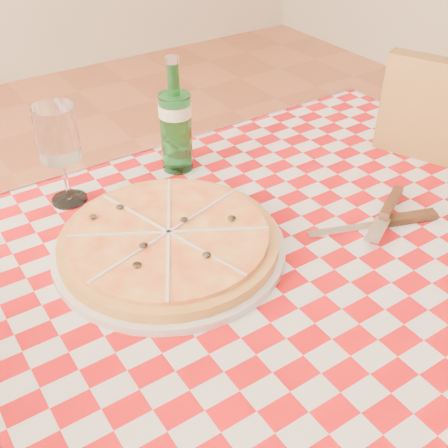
# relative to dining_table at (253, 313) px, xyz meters

# --- Properties ---
(dining_table) EXTENTS (1.20, 0.80, 0.75)m
(dining_table) POSITION_rel_dining_table_xyz_m (0.00, 0.00, 0.00)
(dining_table) COLOR brown
(dining_table) RESTS_ON ground
(tablecloth) EXTENTS (1.30, 0.90, 0.01)m
(tablecloth) POSITION_rel_dining_table_xyz_m (0.00, 0.00, 0.09)
(tablecloth) COLOR #9B090C
(tablecloth) RESTS_ON dining_table
(pizza_plate) EXTENTS (0.47, 0.47, 0.05)m
(pizza_plate) POSITION_rel_dining_table_xyz_m (-0.09, 0.11, 0.12)
(pizza_plate) COLOR #CA8943
(pizza_plate) RESTS_ON tablecloth
(water_bottle) EXTENTS (0.08, 0.08, 0.23)m
(water_bottle) POSITION_rel_dining_table_xyz_m (0.06, 0.35, 0.21)
(water_bottle) COLOR #1A6B2C
(water_bottle) RESTS_ON tablecloth
(wine_glass) EXTENTS (0.09, 0.09, 0.19)m
(wine_glass) POSITION_rel_dining_table_xyz_m (-0.17, 0.35, 0.19)
(wine_glass) COLOR silver
(wine_glass) RESTS_ON tablecloth
(cutlery) EXTENTS (0.28, 0.25, 0.03)m
(cutlery) POSITION_rel_dining_table_xyz_m (0.26, -0.03, 0.11)
(cutlery) COLOR silver
(cutlery) RESTS_ON tablecloth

